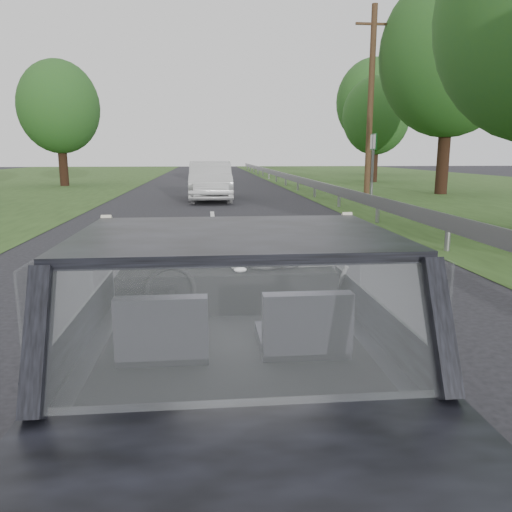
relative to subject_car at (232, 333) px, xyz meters
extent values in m
plane|color=#302F35|center=(0.00, 0.00, -0.72)|extent=(140.00, 140.00, 0.00)
cube|color=black|center=(0.00, 0.00, 0.00)|extent=(1.80, 4.00, 1.45)
cube|color=black|center=(0.00, 0.62, 0.12)|extent=(1.58, 0.45, 0.30)
cube|color=black|center=(-0.40, -0.29, 0.16)|extent=(0.50, 0.72, 0.42)
cube|color=black|center=(0.40, -0.29, 0.16)|extent=(0.50, 0.72, 0.42)
torus|color=black|center=(-0.40, 0.33, 0.20)|extent=(0.36, 0.36, 0.04)
ellipsoid|color=gray|center=(0.32, 0.58, 0.37)|extent=(0.65, 0.30, 0.28)
cube|color=gray|center=(4.30, 10.00, -0.15)|extent=(0.05, 90.00, 0.32)
imported|color=silver|center=(-0.01, 17.15, 0.04)|extent=(1.86, 4.67, 1.53)
cube|color=#115D1E|center=(6.47, 16.73, 0.58)|extent=(0.22, 1.05, 2.61)
cylinder|color=#53341E|center=(7.18, 19.52, 3.35)|extent=(0.32, 0.32, 8.14)
camera|label=1|loc=(-0.14, -3.00, 1.12)|focal=35.00mm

